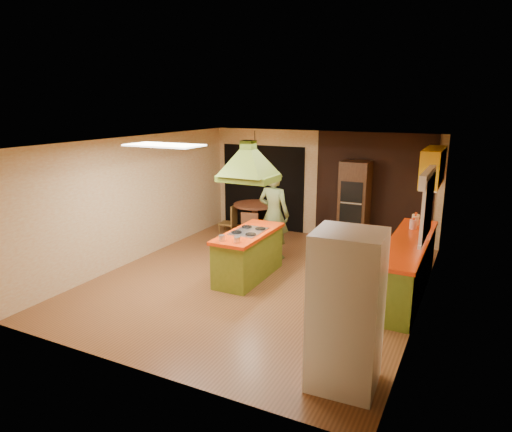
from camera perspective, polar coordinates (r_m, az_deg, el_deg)
The scene contains 21 objects.
ground at distance 8.39m, azimuth 0.54°, elevation -7.94°, with size 6.50×6.50×0.00m, color brown.
room_walls at distance 8.00m, azimuth 0.56°, elevation 0.39°, with size 5.50×6.50×6.50m.
ceiling_plane at distance 7.80m, azimuth 0.58°, elevation 9.34°, with size 6.50×6.50×0.00m, color silver.
brick_panel at distance 10.62m, azimuth 14.40°, elevation 3.35°, with size 2.64×0.03×2.50m, color #381E14.
nook_opening at distance 11.53m, azimuth 0.87°, elevation 3.60°, with size 2.20×0.03×2.10m, color black.
right_counter at distance 8.11m, azimuth 18.34°, elevation -5.98°, with size 0.62×3.05×0.92m.
upper_cabinets at distance 9.31m, azimuth 21.26°, elevation 5.75°, with size 0.34×1.40×0.70m, color yellow.
window_right at distance 7.56m, azimuth 20.72°, elevation 2.69°, with size 0.12×1.35×1.06m.
fluor_panel at distance 7.36m, azimuth -11.42°, elevation 8.67°, with size 1.20×0.60×0.03m, color white.
kitchen_island at distance 8.36m, azimuth -0.92°, elevation -4.80°, with size 0.71×1.74×0.88m.
range_hood at distance 7.96m, azimuth -0.97°, elevation 7.65°, with size 0.97×0.71×0.79m.
man at distance 9.30m, azimuth 2.23°, elevation 0.20°, with size 0.67×0.44×1.84m, color #556033.
refrigerator at distance 5.22m, azimuth 11.21°, elevation -11.52°, with size 0.75×0.71×1.82m, color white.
wall_oven at distance 10.48m, azimuth 12.19°, elevation 1.62°, with size 0.63×0.61×1.88m.
dining_table at distance 11.02m, azimuth -0.15°, elevation 0.39°, with size 1.02×1.02×0.77m.
chair_left at distance 11.30m, azimuth -3.55°, elevation -0.30°, with size 0.38×0.38×0.69m, color brown, non-canonical shape.
chair_near at distance 10.39m, azimuth -0.52°, elevation -1.38°, with size 0.41×0.41×0.75m, color brown, non-canonical shape.
pendant_lamp at distance 10.78m, azimuth -0.15°, elevation 7.44°, with size 0.35×0.35×0.23m, color #FF9E3F.
canister_large at distance 8.96m, azimuth 19.31°, elevation -0.44°, with size 0.14×0.14×0.20m, color beige.
canister_medium at distance 8.92m, azimuth 19.26°, elevation -0.58°, with size 0.13×0.13×0.18m, color beige.
canister_small at distance 8.68m, azimuth 19.04°, elevation -0.98°, with size 0.13×0.13×0.17m, color beige.
Camera 1 is at (3.39, -7.00, 3.14)m, focal length 32.00 mm.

